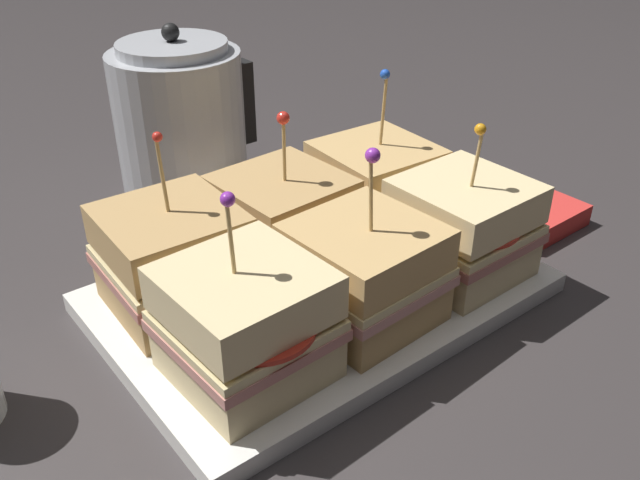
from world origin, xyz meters
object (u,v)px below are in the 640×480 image
object	(u,v)px
sandwich_front_center	(365,272)
sandwich_back_right	(375,185)
sandwich_back_left	(173,259)
sandwich_back_center	(283,219)
kettle_steel	(181,121)
napkin_stack	(522,212)
sandwich_front_left	(246,324)
serving_platter	(320,292)
sandwich_front_right	(462,228)

from	to	relation	value
sandwich_front_center	sandwich_back_right	bearing A→B (deg)	44.82
sandwich_back_left	sandwich_back_center	bearing A→B (deg)	0.63
kettle_steel	napkin_stack	size ratio (longest dim) A/B	1.86
sandwich_front_left	sandwich_front_center	size ratio (longest dim) A/B	0.98
serving_platter	sandwich_back_center	distance (m)	0.08
serving_platter	sandwich_back_right	world-z (taller)	sandwich_back_right
sandwich_front_right	kettle_steel	world-z (taller)	kettle_steel
sandwich_front_left	sandwich_back_center	world-z (taller)	sandwich_front_left
sandwich_front_center	kettle_steel	distance (m)	0.35
sandwich_back_right	sandwich_front_right	bearing A→B (deg)	-90.00
sandwich_back_left	sandwich_back_center	xyz separation A→B (m)	(0.12, 0.00, -0.00)
serving_platter	sandwich_front_center	bearing A→B (deg)	-88.91
sandwich_front_left	sandwich_front_center	world-z (taller)	sandwich_front_center
serving_platter	sandwich_front_center	xyz separation A→B (m)	(0.00, -0.06, 0.05)
sandwich_back_center	sandwich_back_right	bearing A→B (deg)	0.43
serving_platter	kettle_steel	bearing A→B (deg)	86.49
kettle_steel	sandwich_back_center	bearing A→B (deg)	-94.25
sandwich_back_left	sandwich_back_center	size ratio (longest dim) A/B	1.05
sandwich_back_center	sandwich_back_right	size ratio (longest dim) A/B	0.93
sandwich_back_center	sandwich_back_right	world-z (taller)	sandwich_back_right
sandwich_front_right	napkin_stack	world-z (taller)	sandwich_front_right
sandwich_front_center	sandwich_back_center	size ratio (longest dim) A/B	1.03
serving_platter	sandwich_back_center	bearing A→B (deg)	89.47
napkin_stack	sandwich_front_center	bearing A→B (deg)	-172.03
sandwich_front_right	sandwich_back_right	distance (m)	0.12
sandwich_back_center	sandwich_front_left	bearing A→B (deg)	-135.22
sandwich_front_left	sandwich_back_right	size ratio (longest dim) A/B	0.94
sandwich_back_right	sandwich_front_left	bearing A→B (deg)	-153.66
sandwich_front_right	napkin_stack	distance (m)	0.17
sandwich_back_right	kettle_steel	xyz separation A→B (m)	(-0.10, 0.23, 0.03)
kettle_steel	sandwich_front_right	bearing A→B (deg)	-73.61
sandwich_front_center	napkin_stack	xyz separation A→B (m)	(0.27, 0.04, -0.05)
serving_platter	sandwich_front_left	xyz separation A→B (m)	(-0.12, -0.06, 0.05)
sandwich_back_right	kettle_steel	world-z (taller)	kettle_steel
sandwich_back_left	sandwich_back_right	xyz separation A→B (m)	(0.24, 0.00, -0.00)
sandwich_back_center	sandwich_back_right	distance (m)	0.12
sandwich_front_left	sandwich_back_left	bearing A→B (deg)	90.09
kettle_steel	sandwich_back_left	bearing A→B (deg)	-120.25
sandwich_back_center	sandwich_front_center	bearing A→B (deg)	-89.71
sandwich_back_left	kettle_steel	world-z (taller)	kettle_steel
sandwich_back_right	sandwich_back_left	bearing A→B (deg)	-179.47
napkin_stack	sandwich_back_right	bearing A→B (deg)	152.75
sandwich_front_left	sandwich_back_center	xyz separation A→B (m)	(0.12, 0.12, -0.00)
sandwich_front_right	serving_platter	bearing A→B (deg)	152.86
sandwich_back_right	sandwich_back_center	bearing A→B (deg)	-179.57
sandwich_front_center	kettle_steel	bearing A→B (deg)	87.28
sandwich_front_right	sandwich_back_left	distance (m)	0.26
sandwich_front_center	sandwich_back_right	size ratio (longest dim) A/B	0.95
kettle_steel	napkin_stack	xyz separation A→B (m)	(0.26, -0.31, -0.08)
sandwich_front_left	sandwich_back_right	bearing A→B (deg)	26.34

